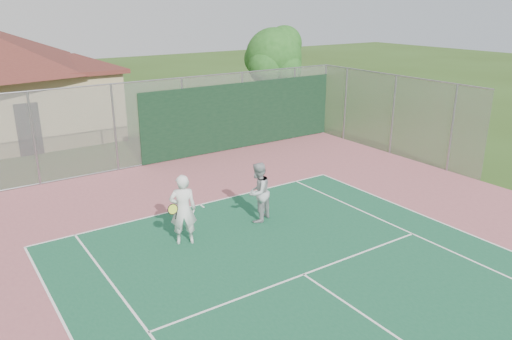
{
  "coord_description": "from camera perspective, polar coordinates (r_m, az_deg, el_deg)",
  "views": [
    {
      "loc": [
        -7.13,
        -2.01,
        6.46
      ],
      "look_at": [
        1.17,
        10.24,
        1.48
      ],
      "focal_mm": 35.0,
      "sensor_mm": 36.0,
      "label": 1
    }
  ],
  "objects": [
    {
      "name": "tree",
      "position": [
        29.03,
        2.18,
        12.65
      ],
      "size": [
        3.78,
        3.58,
        5.27
      ],
      "color": "#321F12",
      "rests_on": "ground"
    },
    {
      "name": "side_fence_right",
      "position": [
        22.94,
        15.37,
        6.07
      ],
      "size": [
        0.08,
        9.0,
        3.5
      ],
      "color": "gray",
      "rests_on": "ground"
    },
    {
      "name": "player_white_front",
      "position": [
        13.96,
        -8.34,
        -4.56
      ],
      "size": [
        1.04,
        0.74,
        2.03
      ],
      "rotation": [
        0.0,
        0.0,
        2.74
      ],
      "color": "silver",
      "rests_on": "ground"
    },
    {
      "name": "back_fence",
      "position": [
        21.65,
        -8.0,
        5.62
      ],
      "size": [
        20.08,
        0.11,
        3.53
      ],
      "color": "gray",
      "rests_on": "ground"
    },
    {
      "name": "player_grey_back",
      "position": [
        15.27,
        0.24,
        -2.63
      ],
      "size": [
        1.13,
        1.04,
        1.87
      ],
      "rotation": [
        0.0,
        0.0,
        3.6
      ],
      "color": "#A3A6A8",
      "rests_on": "ground"
    }
  ]
}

